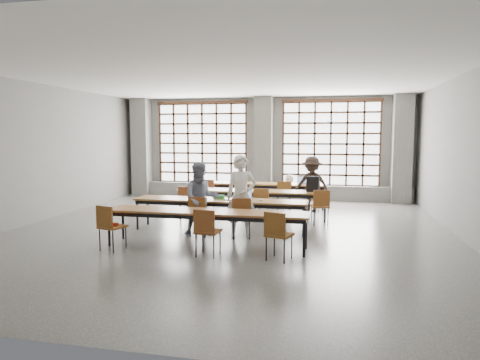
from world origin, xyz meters
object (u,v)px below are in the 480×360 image
at_px(student_back, 312,184).
at_px(chair_front_left, 199,212).
at_px(chair_near_left, 109,223).
at_px(chair_back_right, 312,194).
at_px(student_female, 201,199).
at_px(chair_mid_centre, 263,201).
at_px(mouse, 261,200).
at_px(chair_front_right, 241,214).
at_px(student_male, 241,196).
at_px(chair_near_mid, 207,228).
at_px(desk_row_c, 220,202).
at_px(chair_back_mid, 284,193).
at_px(laptop_back, 304,182).
at_px(chair_mid_right, 321,203).
at_px(desk_row_d, 206,214).
at_px(laptop_front, 244,197).
at_px(green_box, 219,197).
at_px(red_pouch, 112,224).
at_px(chair_mid_left, 187,199).
at_px(plastic_bag, 289,179).
at_px(chair_near_right, 277,231).
at_px(chair_back_left, 210,191).
at_px(backpack, 313,184).
at_px(phone, 227,200).
at_px(desk_row_a, 260,185).
at_px(desk_row_b, 252,193).

bearing_deg(student_back, chair_front_left, -113.20).
bearing_deg(chair_near_left, chair_back_right, 54.20).
bearing_deg(chair_near_left, student_back, 55.02).
xyz_separation_m(chair_back_right, student_female, (-2.26, -3.35, 0.27)).
bearing_deg(chair_mid_centre, mouse, -83.07).
distance_m(chair_front_right, student_male, 0.37).
bearing_deg(chair_mid_centre, chair_near_mid, -99.05).
bearing_deg(desk_row_c, chair_back_mid, 67.89).
distance_m(chair_near_mid, laptop_back, 5.87).
distance_m(chair_back_right, chair_mid_right, 1.76).
distance_m(desk_row_d, chair_back_right, 4.72).
bearing_deg(laptop_front, green_box, -177.19).
height_order(chair_front_right, student_male, student_male).
bearing_deg(student_female, red_pouch, -151.86).
height_order(chair_mid_left, plastic_bag, plastic_bag).
distance_m(desk_row_d, chair_near_right, 1.61).
distance_m(student_male, green_box, 0.88).
xyz_separation_m(chair_back_mid, mouse, (-0.21, -2.87, 0.21)).
relative_size(chair_front_left, chair_near_left, 1.00).
bearing_deg(chair_back_left, chair_mid_left, -93.55).
bearing_deg(chair_front_left, student_male, 8.06).
bearing_deg(laptop_front, chair_near_mid, -96.20).
bearing_deg(red_pouch, backpack, 46.58).
xyz_separation_m(chair_back_right, phone, (-1.78, -2.95, 0.20)).
bearing_deg(chair_back_right, chair_front_left, -123.14).
relative_size(desk_row_a, chair_back_right, 4.55).
distance_m(desk_row_a, desk_row_d, 4.97).
bearing_deg(chair_back_right, chair_mid_left, -150.99).
relative_size(chair_front_left, chair_near_mid, 1.00).
bearing_deg(chair_front_left, student_female, 86.12).
bearing_deg(desk_row_d, desk_row_a, 87.22).
height_order(student_back, backpack, student_back).
xyz_separation_m(chair_front_left, student_male, (0.91, 0.13, 0.35)).
xyz_separation_m(laptop_back, phone, (-1.50, -3.69, -0.05)).
xyz_separation_m(chair_near_right, green_box, (-1.63, 2.19, 0.24)).
relative_size(chair_near_right, backpack, 2.20).
bearing_deg(chair_mid_right, chair_near_mid, -121.06).
bearing_deg(plastic_bag, phone, -106.36).
relative_size(chair_back_left, backpack, 2.20).
xyz_separation_m(chair_near_left, backpack, (3.65, 3.90, 0.39)).
bearing_deg(laptop_front, mouse, -17.44).
bearing_deg(student_back, mouse, -99.56).
bearing_deg(green_box, chair_mid_left, 137.56).
height_order(phone, red_pouch, phone).
xyz_separation_m(desk_row_b, red_pouch, (-2.02, -3.78, -0.16)).
relative_size(desk_row_a, student_back, 2.52).
bearing_deg(red_pouch, green_box, 53.89).
xyz_separation_m(desk_row_a, chair_back_left, (-1.41, -0.63, -0.13)).
xyz_separation_m(chair_back_mid, green_box, (-1.21, -2.77, 0.24)).
bearing_deg(chair_back_mid, backpack, -50.68).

